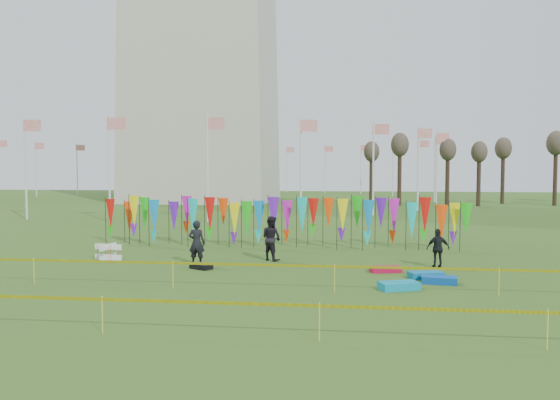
# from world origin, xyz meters

# --- Properties ---
(ground) EXTENTS (160.00, 160.00, 0.00)m
(ground) POSITION_xyz_m (0.00, 0.00, 0.00)
(ground) COLOR #2B4C15
(ground) RESTS_ON ground
(flagpole_ring) EXTENTS (57.40, 56.16, 8.00)m
(flagpole_ring) POSITION_xyz_m (-14.00, 48.00, 4.00)
(flagpole_ring) COLOR silver
(flagpole_ring) RESTS_ON ground
(banner_row) EXTENTS (18.64, 0.64, 2.43)m
(banner_row) POSITION_xyz_m (0.28, 8.32, 1.55)
(banner_row) COLOR black
(banner_row) RESTS_ON ground
(caution_tape_near) EXTENTS (26.00, 0.02, 0.90)m
(caution_tape_near) POSITION_xyz_m (-0.22, -1.57, 0.78)
(caution_tape_near) COLOR #E3DF04
(caution_tape_near) RESTS_ON ground
(caution_tape_far) EXTENTS (26.00, 0.02, 0.90)m
(caution_tape_far) POSITION_xyz_m (-0.22, -6.64, 0.78)
(caution_tape_far) COLOR #E3DF04
(caution_tape_far) RESTS_ON ground
(box_kite) EXTENTS (0.65, 0.65, 0.72)m
(box_kite) POSITION_xyz_m (-6.58, 3.33, 0.36)
(box_kite) COLOR red
(box_kite) RESTS_ON ground
(person_left) EXTENTS (0.69, 0.52, 1.84)m
(person_left) POSITION_xyz_m (-2.49, 2.62, 0.92)
(person_left) COLOR black
(person_left) RESTS_ON ground
(person_mid) EXTENTS (1.09, 1.00, 1.90)m
(person_mid) POSITION_xyz_m (0.35, 4.20, 0.95)
(person_mid) COLOR black
(person_mid) RESTS_ON ground
(person_right) EXTENTS (0.96, 0.60, 1.55)m
(person_right) POSITION_xyz_m (7.15, 3.23, 0.78)
(person_right) COLOR black
(person_right) RESTS_ON ground
(kite_bag_turquoise) EXTENTS (1.40, 1.03, 0.25)m
(kite_bag_turquoise) POSITION_xyz_m (5.25, -0.96, 0.13)
(kite_bag_turquoise) COLOR #0C92BA
(kite_bag_turquoise) RESTS_ON ground
(kite_bag_blue) EXTENTS (1.24, 0.77, 0.24)m
(kite_bag_blue) POSITION_xyz_m (6.71, 0.18, 0.12)
(kite_bag_blue) COLOR #0A4AA5
(kite_bag_blue) RESTS_ON ground
(kite_bag_red) EXTENTS (1.24, 0.76, 0.21)m
(kite_bag_red) POSITION_xyz_m (5.03, 2.06, 0.11)
(kite_bag_red) COLOR #BD0C36
(kite_bag_red) RESTS_ON ground
(kite_bag_black) EXTENTS (0.98, 0.87, 0.20)m
(kite_bag_black) POSITION_xyz_m (-2.10, 1.87, 0.10)
(kite_bag_black) COLOR black
(kite_bag_black) RESTS_ON ground
(kite_bag_teal) EXTENTS (1.33, 0.92, 0.23)m
(kite_bag_teal) POSITION_xyz_m (6.39, 1.06, 0.12)
(kite_bag_teal) COLOR #0B6BA4
(kite_bag_teal) RESTS_ON ground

